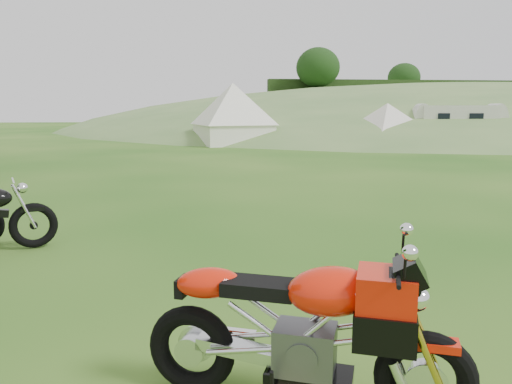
{
  "coord_description": "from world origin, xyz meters",
  "views": [
    {
      "loc": [
        -0.55,
        -4.8,
        1.85
      ],
      "look_at": [
        0.08,
        0.4,
        0.95
      ],
      "focal_mm": 35.0,
      "sensor_mm": 36.0,
      "label": 1
    }
  ],
  "objects": [
    {
      "name": "ground",
      "position": [
        0.0,
        0.0,
        0.0
      ],
      "size": [
        120.0,
        120.0,
        0.0
      ],
      "primitive_type": "plane",
      "color": "#174D10",
      "rests_on": "ground"
    },
    {
      "name": "hillside",
      "position": [
        24.0,
        40.0,
        0.0
      ],
      "size": [
        80.0,
        64.0,
        8.0
      ],
      "primitive_type": "ellipsoid",
      "color": "#53793E",
      "rests_on": "ground"
    },
    {
      "name": "hedgerow",
      "position": [
        24.0,
        40.0,
        0.0
      ],
      "size": [
        36.0,
        1.2,
        8.6
      ],
      "primitive_type": null,
      "color": "black",
      "rests_on": "ground"
    },
    {
      "name": "sport_motorcycle",
      "position": [
        0.07,
        -2.0,
        0.58
      ],
      "size": [
        1.97,
        1.16,
        1.16
      ],
      "primitive_type": null,
      "rotation": [
        0.0,
        0.0,
        -0.38
      ],
      "color": "red",
      "rests_on": "ground"
    },
    {
      "name": "tent_left",
      "position": [
        1.35,
        20.21,
        1.43
      ],
      "size": [
        3.98,
        3.98,
        2.86
      ],
      "primitive_type": null,
      "rotation": [
        0.0,
        0.0,
        0.24
      ],
      "color": "white",
      "rests_on": "ground"
    },
    {
      "name": "tent_right",
      "position": [
        8.57,
        18.29,
        1.12
      ],
      "size": [
        3.27,
        3.27,
        2.25
      ],
      "primitive_type": null,
      "rotation": [
        0.0,
        0.0,
        0.32
      ],
      "color": "silver",
      "rests_on": "ground"
    },
    {
      "name": "caravan",
      "position": [
        12.0,
        18.07,
        0.99
      ],
      "size": [
        4.57,
        2.97,
        1.97
      ],
      "primitive_type": null,
      "rotation": [
        0.0,
        0.0,
        -0.28
      ],
      "color": "silver",
      "rests_on": "ground"
    }
  ]
}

